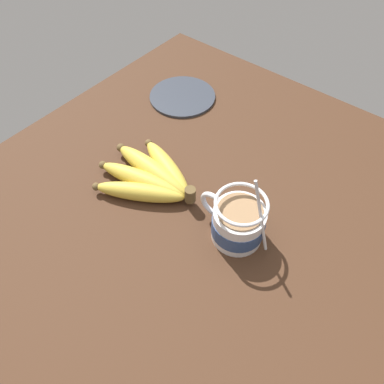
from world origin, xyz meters
TOP-DOWN VIEW (x-y plane):
  - table at (0.00, 0.00)cm, footprint 98.15×98.15cm
  - coffee_mug at (-2.33, -2.94)cm, footprint 13.66×8.83cm
  - banana_bunch at (17.04, -2.44)cm, footprint 20.75×17.56cm
  - small_plate at (29.35, -26.58)cm, footprint 15.48×15.48cm

SIDE VIEW (x-z plane):
  - table at x=0.00cm, z-range 0.00..3.90cm
  - small_plate at x=29.35cm, z-range 3.90..4.50cm
  - banana_bunch at x=17.04cm, z-range 3.55..7.80cm
  - coffee_mug at x=-2.33cm, z-range -0.11..15.44cm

